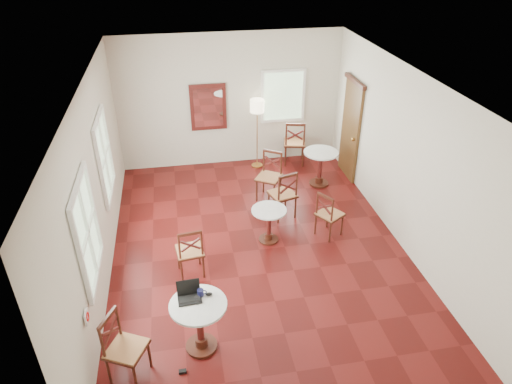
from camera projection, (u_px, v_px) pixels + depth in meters
ground at (259, 250)px, 8.05m from camera, size 7.00×7.00×0.00m
room_shell at (253, 145)px, 7.31m from camera, size 5.02×7.02×3.01m
cafe_table_near at (199, 321)px, 5.97m from camera, size 0.74×0.74×0.79m
cafe_table_mid at (269, 221)px, 8.09m from camera, size 0.62×0.62×0.65m
cafe_table_back at (320, 164)px, 9.82m from camera, size 0.73×0.73×0.77m
chair_near_a at (190, 251)px, 7.27m from camera, size 0.47×0.47×0.92m
chair_near_b at (125, 348)px, 5.60m from camera, size 0.60×0.60×0.96m
chair_mid_a at (283, 194)px, 8.71m from camera, size 0.57×0.57×1.00m
chair_mid_b at (329, 214)px, 8.21m from camera, size 0.57×0.57×0.90m
chair_back_a at (295, 142)px, 10.65m from camera, size 0.60×0.60×1.07m
chair_back_b at (269, 176)px, 9.32m from camera, size 0.64×0.64×1.00m
floor_lamp at (257, 111)px, 10.11m from camera, size 0.31×0.31×1.62m
laptop at (189, 294)px, 5.90m from camera, size 0.31×0.27×0.21m
mouse at (209, 294)px, 5.95m from camera, size 0.10×0.08×0.03m
navy_mug at (201, 293)px, 5.92m from camera, size 0.12×0.08×0.10m
water_glass at (197, 300)px, 5.80m from camera, size 0.07×0.07×0.11m
power_adapter at (183, 372)px, 5.85m from camera, size 0.10×0.06×0.04m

